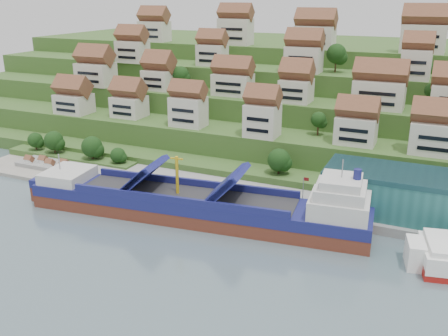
% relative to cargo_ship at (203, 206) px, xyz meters
% --- Properties ---
extents(ground, '(300.00, 300.00, 0.00)m').
position_rel_cargo_ship_xyz_m(ground, '(2.65, 0.41, -3.37)').
color(ground, slate).
rests_on(ground, ground).
extents(quay, '(180.00, 14.00, 2.20)m').
position_rel_cargo_ship_xyz_m(quay, '(22.65, 15.41, -2.27)').
color(quay, gray).
rests_on(quay, ground).
extents(pebble_beach, '(45.00, 20.00, 1.00)m').
position_rel_cargo_ship_xyz_m(pebble_beach, '(-55.35, 12.41, -2.87)').
color(pebble_beach, gray).
rests_on(pebble_beach, ground).
extents(hillside, '(260.00, 128.00, 31.00)m').
position_rel_cargo_ship_xyz_m(hillside, '(2.65, 103.97, 7.28)').
color(hillside, '#2D4C1E').
rests_on(hillside, ground).
extents(hillside_village, '(157.38, 63.15, 29.80)m').
position_rel_cargo_ship_xyz_m(hillside_village, '(5.86, 60.88, 21.04)').
color(hillside_village, beige).
rests_on(hillside_village, ground).
extents(hillside_trees, '(141.13, 62.77, 31.52)m').
position_rel_cargo_ship_xyz_m(hillside_trees, '(-5.03, 45.08, 13.54)').
color(hillside_trees, '#1A3F15').
rests_on(hillside_trees, ground).
extents(flagpole, '(1.28, 0.16, 8.00)m').
position_rel_cargo_ship_xyz_m(flagpole, '(20.76, 10.41, 3.51)').
color(flagpole, gray).
rests_on(flagpole, quay).
extents(beach_huts, '(14.40, 3.70, 2.20)m').
position_rel_cargo_ship_xyz_m(beach_huts, '(-57.35, 11.16, -1.27)').
color(beach_huts, white).
rests_on(beach_huts, pebble_beach).
extents(cargo_ship, '(81.09, 20.97, 17.82)m').
position_rel_cargo_ship_xyz_m(cargo_ship, '(0.00, 0.00, 0.00)').
color(cargo_ship, '#602B1D').
rests_on(cargo_ship, ground).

